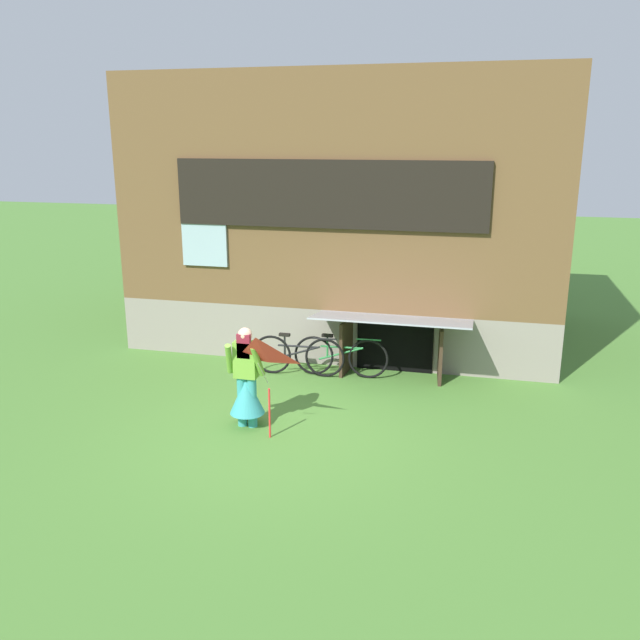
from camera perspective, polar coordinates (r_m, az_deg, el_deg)
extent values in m
plane|color=#4C7F33|center=(9.99, -3.43, -9.40)|extent=(60.00, 60.00, 0.00)
cube|color=gray|center=(14.96, 2.92, 1.30)|extent=(8.42, 5.21, 1.08)
cube|color=brown|center=(14.54, 3.07, 11.63)|extent=(8.42, 5.21, 4.30)
cube|color=black|center=(11.96, 0.60, 10.77)|extent=(5.68, 0.08, 1.20)
cube|color=#9EB7C6|center=(11.98, 0.62, 10.78)|extent=(5.52, 0.04, 1.08)
cube|color=#9EB7C6|center=(12.83, -9.92, 7.04)|extent=(0.90, 0.06, 1.10)
cube|color=black|center=(12.29, 6.46, -2.15)|extent=(1.40, 0.03, 1.00)
cube|color=#3D2B1E|center=(12.15, 2.30, -2.27)|extent=(0.13, 0.70, 1.00)
cube|color=#3D2B1E|center=(11.94, 10.32, -2.83)|extent=(0.12, 0.70, 1.00)
cube|color=#999EA8|center=(11.60, 6.19, 0.02)|extent=(2.78, 1.09, 0.18)
cylinder|color=teal|center=(10.03, -6.73, -6.95)|extent=(0.14, 0.14, 0.78)
cylinder|color=teal|center=(9.98, -5.86, -7.05)|extent=(0.14, 0.14, 0.78)
cone|color=teal|center=(9.96, -6.32, -6.38)|extent=(0.52, 0.52, 0.58)
cube|color=#72AD38|center=(9.77, -6.41, -3.40)|extent=(0.34, 0.20, 0.55)
cylinder|color=#72AD38|center=(9.75, -7.83, -3.32)|extent=(0.17, 0.32, 0.51)
cylinder|color=#72AD38|center=(9.60, -5.39, -3.54)|extent=(0.17, 0.32, 0.51)
cube|color=maroon|center=(9.65, -6.57, -2.25)|extent=(0.20, 0.08, 0.36)
sphere|color=#D8AD8E|center=(9.66, -6.48, -1.27)|extent=(0.21, 0.21, 0.21)
pyramid|color=red|center=(9.20, -5.53, -3.39)|extent=(0.75, 0.55, 0.50)
cylinder|color=beige|center=(9.47, -4.92, -4.62)|extent=(0.01, 0.41, 0.45)
cylinder|color=red|center=(9.61, -4.37, -8.01)|extent=(0.03, 0.03, 0.75)
torus|color=black|center=(11.90, 4.17, -3.36)|extent=(0.73, 0.08, 0.73)
torus|color=black|center=(12.05, -0.53, -3.07)|extent=(0.73, 0.08, 0.73)
cylinder|color=#287A3D|center=(11.91, 1.82, -2.36)|extent=(0.75, 0.07, 0.04)
cylinder|color=#287A3D|center=(11.94, 1.81, -2.90)|extent=(0.82, 0.07, 0.30)
cylinder|color=#287A3D|center=(11.95, 0.64, -2.29)|extent=(0.04, 0.04, 0.41)
cube|color=black|center=(11.88, 0.64, -1.34)|extent=(0.20, 0.08, 0.05)
cylinder|color=#287A3D|center=(11.79, 4.21, -1.70)|extent=(0.44, 0.05, 0.03)
torus|color=black|center=(11.93, 0.42, -3.27)|extent=(0.73, 0.08, 0.73)
torus|color=black|center=(12.14, -4.18, -2.98)|extent=(0.73, 0.08, 0.73)
cylinder|color=black|center=(11.97, -1.91, -2.28)|extent=(0.74, 0.08, 0.04)
cylinder|color=black|center=(12.00, -1.90, -2.82)|extent=(0.81, 0.08, 0.29)
cylinder|color=black|center=(12.02, -3.06, -2.21)|extent=(0.04, 0.04, 0.41)
cube|color=black|center=(11.96, -3.07, -1.27)|extent=(0.20, 0.08, 0.05)
cylinder|color=black|center=(11.82, 0.43, -1.63)|extent=(0.44, 0.05, 0.03)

